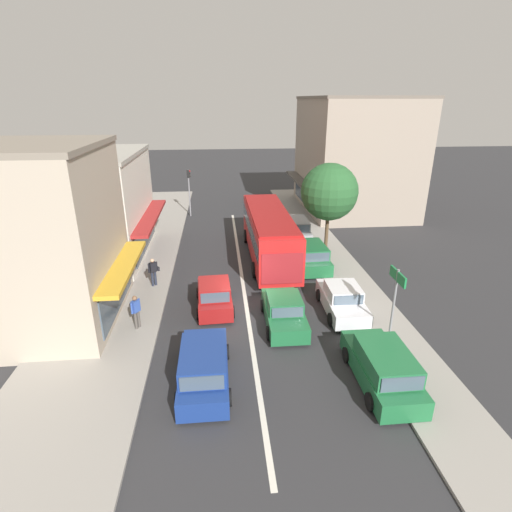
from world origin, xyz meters
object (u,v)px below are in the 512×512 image
(traffic_light_downstreet, at_px, (189,185))
(pedestrian_browsing_midblock, at_px, (136,310))
(city_bus, at_px, (269,232))
(pedestrian_with_handbag_near, at_px, (153,270))
(hatchback_adjacent_lane_lead, at_px, (214,296))
(parked_sedan_kerb_second, at_px, (342,300))
(parked_wagon_kerb_third, at_px, (310,256))
(parked_wagon_kerb_rear, at_px, (296,229))
(sedan_queue_gap_filler, at_px, (284,311))
(wagon_behind_bus_near, at_px, (204,366))
(street_tree_right, at_px, (329,192))
(parked_wagon_kerb_front, at_px, (383,367))
(directional_road_sign, at_px, (396,290))

(traffic_light_downstreet, distance_m, pedestrian_browsing_midblock, 19.44)
(city_bus, xyz_separation_m, pedestrian_with_handbag_near, (-6.98, -3.84, -0.81))
(city_bus, bearing_deg, pedestrian_with_handbag_near, -151.17)
(city_bus, xyz_separation_m, hatchback_adjacent_lane_lead, (-3.59, -6.61, -1.17))
(hatchback_adjacent_lane_lead, relative_size, parked_sedan_kerb_second, 0.89)
(parked_wagon_kerb_third, bearing_deg, pedestrian_with_handbag_near, -167.00)
(hatchback_adjacent_lane_lead, height_order, parked_wagon_kerb_rear, parked_wagon_kerb_rear)
(parked_sedan_kerb_second, relative_size, parked_wagon_kerb_third, 0.93)
(hatchback_adjacent_lane_lead, relative_size, sedan_queue_gap_filler, 0.89)
(hatchback_adjacent_lane_lead, relative_size, pedestrian_browsing_midblock, 2.31)
(wagon_behind_bus_near, xyz_separation_m, parked_wagon_kerb_third, (6.41, 10.68, 0.00))
(pedestrian_browsing_midblock, bearing_deg, city_bus, 49.51)
(sedan_queue_gap_filler, distance_m, parked_sedan_kerb_second, 3.20)
(pedestrian_browsing_midblock, bearing_deg, street_tree_right, 38.69)
(city_bus, height_order, hatchback_adjacent_lane_lead, city_bus)
(wagon_behind_bus_near, distance_m, sedan_queue_gap_filler, 5.36)
(pedestrian_with_handbag_near, height_order, pedestrian_browsing_midblock, same)
(parked_sedan_kerb_second, height_order, street_tree_right, street_tree_right)
(traffic_light_downstreet, relative_size, pedestrian_with_handbag_near, 2.58)
(parked_wagon_kerb_front, xyz_separation_m, traffic_light_downstreet, (-8.41, 23.99, 2.11))
(street_tree_right, distance_m, pedestrian_with_handbag_near, 12.34)
(city_bus, relative_size, traffic_light_downstreet, 2.59)
(pedestrian_with_handbag_near, bearing_deg, sedan_queue_gap_filler, -34.50)
(parked_wagon_kerb_front, xyz_separation_m, parked_wagon_kerb_rear, (-0.04, 16.97, 0.00))
(pedestrian_browsing_midblock, bearing_deg, parked_sedan_kerb_second, 4.70)
(parked_sedan_kerb_second, bearing_deg, traffic_light_downstreet, 114.78)
(parked_wagon_kerb_rear, xyz_separation_m, directional_road_sign, (1.33, -14.58, 1.93))
(parked_wagon_kerb_front, bearing_deg, city_bus, 101.37)
(hatchback_adjacent_lane_lead, distance_m, street_tree_right, 11.11)
(directional_road_sign, distance_m, pedestrian_browsing_midblock, 11.39)
(city_bus, distance_m, pedestrian_with_handbag_near, 8.01)
(wagon_behind_bus_near, xyz_separation_m, street_tree_right, (8.03, 12.96, 3.54))
(parked_wagon_kerb_front, relative_size, street_tree_right, 0.73)
(parked_wagon_kerb_rear, xyz_separation_m, pedestrian_with_handbag_near, (-9.56, -7.79, 0.32))
(city_bus, height_order, traffic_light_downstreet, traffic_light_downstreet)
(city_bus, xyz_separation_m, pedestrian_browsing_midblock, (-7.13, -8.35, -0.81))
(parked_wagon_kerb_front, bearing_deg, pedestrian_with_handbag_near, 136.30)
(directional_road_sign, bearing_deg, pedestrian_with_handbag_near, 148.05)
(pedestrian_with_handbag_near, bearing_deg, wagon_behind_bus_near, -70.49)
(city_bus, bearing_deg, parked_sedan_kerb_second, -69.96)
(sedan_queue_gap_filler, relative_size, parked_wagon_kerb_rear, 0.93)
(parked_wagon_kerb_front, xyz_separation_m, street_tree_right, (1.44, 13.63, 3.54))
(parked_wagon_kerb_rear, height_order, traffic_light_downstreet, traffic_light_downstreet)
(parked_wagon_kerb_third, bearing_deg, directional_road_sign, -80.68)
(city_bus, height_order, parked_wagon_kerb_rear, city_bus)
(directional_road_sign, relative_size, pedestrian_browsing_midblock, 2.21)
(pedestrian_with_handbag_near, bearing_deg, hatchback_adjacent_lane_lead, -39.13)
(hatchback_adjacent_lane_lead, distance_m, parked_wagon_kerb_front, 8.93)
(city_bus, bearing_deg, parked_wagon_kerb_front, -78.63)
(parked_sedan_kerb_second, bearing_deg, parked_wagon_kerb_front, -91.34)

